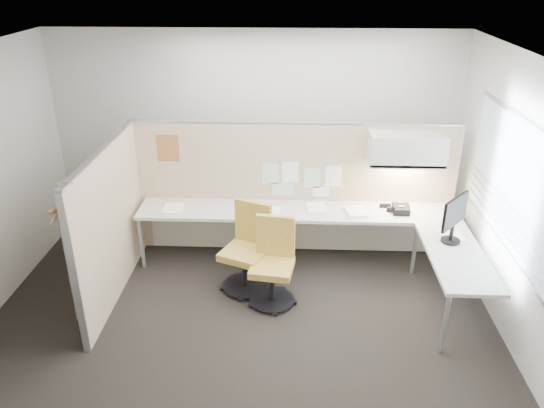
{
  "coord_description": "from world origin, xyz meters",
  "views": [
    {
      "loc": [
        0.54,
        -4.73,
        3.59
      ],
      "look_at": [
        0.3,
        0.8,
        1.03
      ],
      "focal_mm": 35.0,
      "sensor_mm": 36.0,
      "label": 1
    }
  ],
  "objects_px": {
    "chair_right": "(273,264)",
    "monitor": "(454,217)",
    "phone": "(401,209)",
    "desk": "(324,225)",
    "chair_left": "(248,250)"
  },
  "relations": [
    {
      "from": "chair_right",
      "to": "monitor",
      "type": "distance_m",
      "value": 2.06
    },
    {
      "from": "desk",
      "to": "chair_left",
      "type": "bearing_deg",
      "value": -153.12
    },
    {
      "from": "monitor",
      "to": "chair_right",
      "type": "bearing_deg",
      "value": 134.19
    },
    {
      "from": "chair_left",
      "to": "desk",
      "type": "bearing_deg",
      "value": 49.9
    },
    {
      "from": "monitor",
      "to": "phone",
      "type": "distance_m",
      "value": 0.87
    },
    {
      "from": "monitor",
      "to": "desk",
      "type": "bearing_deg",
      "value": 106.74
    },
    {
      "from": "chair_right",
      "to": "monitor",
      "type": "bearing_deg",
      "value": 11.76
    },
    {
      "from": "chair_right",
      "to": "phone",
      "type": "xyz_separation_m",
      "value": [
        1.54,
        0.84,
        0.32
      ]
    },
    {
      "from": "chair_left",
      "to": "monitor",
      "type": "distance_m",
      "value": 2.35
    },
    {
      "from": "desk",
      "to": "monitor",
      "type": "xyz_separation_m",
      "value": [
        1.37,
        -0.6,
        0.44
      ]
    },
    {
      "from": "monitor",
      "to": "phone",
      "type": "relative_size",
      "value": 2.54
    },
    {
      "from": "desk",
      "to": "phone",
      "type": "distance_m",
      "value": 0.96
    },
    {
      "from": "monitor",
      "to": "phone",
      "type": "bearing_deg",
      "value": 71.43
    },
    {
      "from": "desk",
      "to": "chair_left",
      "type": "relative_size",
      "value": 3.87
    },
    {
      "from": "desk",
      "to": "phone",
      "type": "xyz_separation_m",
      "value": [
        0.94,
        0.11,
        0.18
      ]
    }
  ]
}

